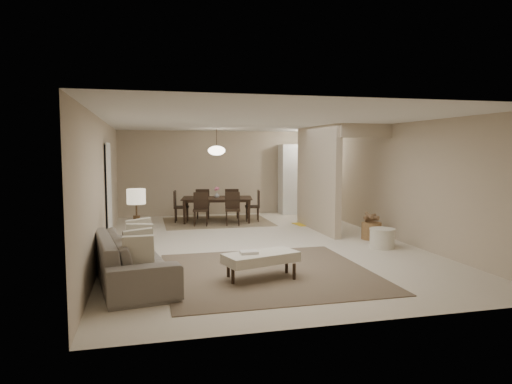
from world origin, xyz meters
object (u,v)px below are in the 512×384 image
object	(u,v)px
sofa	(133,258)
side_table	(137,247)
pantry_cabinet	(299,179)
dining_table	(217,210)
ottoman_bench	(261,258)
round_pouf	(382,238)
wicker_basket	(371,231)

from	to	relation	value
sofa	side_table	world-z (taller)	sofa
pantry_cabinet	dining_table	world-z (taller)	pantry_cabinet
ottoman_bench	side_table	xyz separation A→B (m)	(-1.82, 1.58, -0.07)
ottoman_bench	side_table	world-z (taller)	side_table
pantry_cabinet	dining_table	size ratio (longest dim) A/B	1.13
sofa	side_table	distance (m)	1.28
ottoman_bench	round_pouf	distance (m)	3.26
round_pouf	dining_table	world-z (taller)	dining_table
round_pouf	dining_table	size ratio (longest dim) A/B	0.27
side_table	round_pouf	xyz separation A→B (m)	(4.69, -0.04, -0.06)
round_pouf	sofa	bearing A→B (deg)	-165.43
ottoman_bench	side_table	size ratio (longest dim) A/B	2.39
ottoman_bench	round_pouf	bearing A→B (deg)	11.50
pantry_cabinet	ottoman_bench	distance (m)	7.34
pantry_cabinet	side_table	size ratio (longest dim) A/B	4.14
sofa	wicker_basket	xyz separation A→B (m)	(4.97, 2.10, -0.17)
side_table	wicker_basket	distance (m)	4.99
ottoman_bench	round_pouf	size ratio (longest dim) A/B	2.44
side_table	sofa	bearing A→B (deg)	-92.24
ottoman_bench	wicker_basket	world-z (taller)	ottoman_bench
pantry_cabinet	side_table	xyz separation A→B (m)	(-4.75, -5.11, -0.80)
sofa	dining_table	xyz separation A→B (m)	(2.08, 5.28, -0.02)
side_table	wicker_basket	size ratio (longest dim) A/B	1.18
sofa	pantry_cabinet	bearing A→B (deg)	-45.97
side_table	wicker_basket	xyz separation A→B (m)	(4.92, 0.83, -0.07)
pantry_cabinet	sofa	bearing A→B (deg)	-126.93
sofa	round_pouf	xyz separation A→B (m)	(4.74, 1.23, -0.16)
sofa	dining_table	world-z (taller)	sofa
dining_table	ottoman_bench	bearing A→B (deg)	-82.47
sofa	round_pouf	size ratio (longest dim) A/B	4.83
ottoman_bench	sofa	bearing A→B (deg)	154.31
sofa	wicker_basket	bearing A→B (deg)	-76.12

